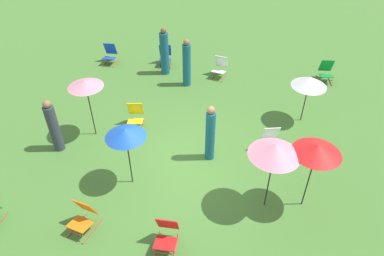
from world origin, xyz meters
TOP-DOWN VIEW (x-y plane):
  - ground_plane at (0.00, 0.00)m, footprint 40.00×40.00m
  - deckchair_0 at (0.24, 5.31)m, footprint 0.61×0.83m
  - deckchair_1 at (2.35, 1.24)m, footprint 0.68×0.87m
  - deckchair_2 at (-4.40, 5.48)m, footprint 0.53×0.79m
  - deckchair_3 at (4.26, 5.83)m, footprint 0.57×0.81m
  - deckchair_4 at (-1.82, -2.41)m, footprint 0.61×0.84m
  - deckchair_5 at (-2.11, 5.82)m, footprint 0.62×0.84m
  - deckchair_6 at (-1.93, 1.60)m, footprint 0.63×0.85m
  - deckchair_8 at (0.20, -2.48)m, footprint 0.52×0.79m
  - umbrella_0 at (3.30, 2.99)m, footprint 1.09×1.09m
  - umbrella_1 at (-1.22, -0.80)m, footprint 1.02×1.02m
  - umbrella_2 at (3.23, -0.64)m, footprint 1.12×1.12m
  - umbrella_3 at (-3.04, 0.90)m, footprint 1.02×1.02m
  - umbrella_4 at (2.31, -0.86)m, footprint 1.19×1.19m
  - person_0 at (-3.81, 0.03)m, footprint 0.43×0.43m
  - person_1 at (-1.91, 5.08)m, footprint 0.37×0.37m
  - person_2 at (0.65, 0.58)m, footprint 0.34×0.34m
  - person_3 at (-0.88, 4.40)m, footprint 0.36×0.36m

SIDE VIEW (x-z plane):
  - ground_plane at x=0.00m, z-range 0.00..0.00m
  - deckchair_0 at x=0.24m, z-range -0.05..0.79m
  - deckchair_1 at x=2.35m, z-range -0.05..0.79m
  - deckchair_2 at x=-4.40m, z-range -0.05..0.79m
  - deckchair_3 at x=4.26m, z-range -0.05..0.79m
  - deckchair_4 at x=-1.82m, z-range -0.05..0.79m
  - deckchair_5 at x=-2.11m, z-range -0.05..0.79m
  - deckchair_6 at x=-1.93m, z-range -0.05..0.79m
  - deckchair_8 at x=0.20m, z-range -0.05..0.79m
  - person_0 at x=-3.81m, z-range -0.04..1.68m
  - person_2 at x=0.65m, z-range -0.03..1.77m
  - person_3 at x=-0.88m, z-range -0.04..1.80m
  - person_1 at x=-1.91m, z-range -0.06..1.82m
  - umbrella_0 at x=3.30m, z-range 0.65..2.29m
  - umbrella_1 at x=-1.22m, z-range 0.78..2.60m
  - umbrella_3 at x=-3.04m, z-range 0.86..2.80m
  - umbrella_2 at x=3.23m, z-range 0.86..2.84m
  - umbrella_4 at x=2.31m, z-range 0.85..2.87m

